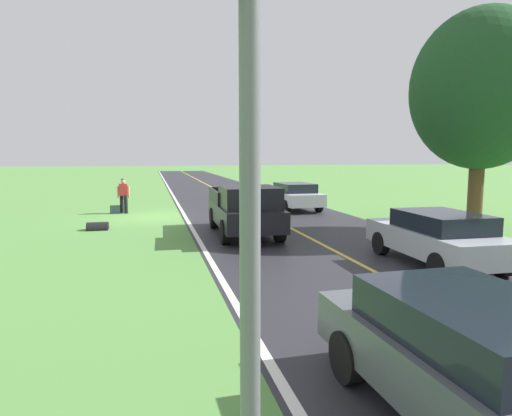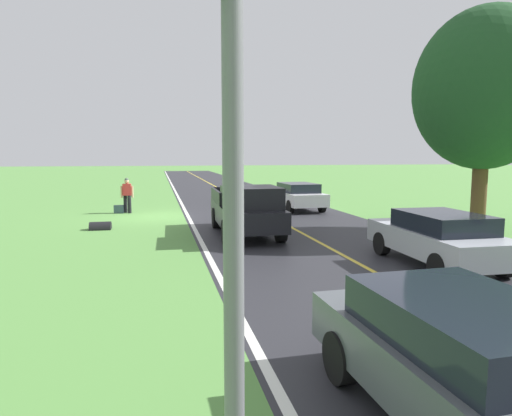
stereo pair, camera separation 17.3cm
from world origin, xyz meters
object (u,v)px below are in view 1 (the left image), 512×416
suitcase_carried (115,209)px  sedan_mid_oncoming (437,237)px  tree_far_side_near (481,90)px  sedan_ahead_same_lane (485,365)px  pickup_truck_passing (245,209)px  sedan_near_oncoming (294,195)px  traffic_light_mast (229,60)px  hitchhiker_walking (124,193)px

suitcase_carried → sedan_mid_oncoming: bearing=38.2°
tree_far_side_near → sedan_ahead_same_lane: tree_far_side_near is taller
pickup_truck_passing → sedan_near_oncoming: 8.03m
traffic_light_mast → sedan_mid_oncoming: size_ratio=1.17×
tree_far_side_near → sedan_ahead_same_lane: (8.57, 10.62, -4.48)m
hitchhiker_walking → suitcase_carried: 0.89m
traffic_light_mast → tree_far_side_near: size_ratio=0.64×
sedan_near_oncoming → suitcase_carried: bearing=-3.1°
sedan_near_oncoming → traffic_light_mast: bearing=70.4°
sedan_ahead_same_lane → sedan_mid_oncoming: same height
hitchhiker_walking → tree_far_side_near: (-13.15, 8.67, 4.25)m
traffic_light_mast → sedan_ahead_same_lane: size_ratio=1.17×
hitchhiker_walking → sedan_near_oncoming: bearing=176.3°
hitchhiker_walking → sedan_ahead_same_lane: (-4.58, 19.29, -0.23)m
tree_far_side_near → sedan_mid_oncoming: bearing=42.6°
traffic_light_mast → sedan_mid_oncoming: (-6.72, -6.88, -2.80)m
pickup_truck_passing → tree_far_side_near: size_ratio=0.67×
hitchhiker_walking → sedan_ahead_same_lane: 19.82m
tree_far_side_near → sedan_near_oncoming: tree_far_side_near is taller
suitcase_carried → tree_far_side_near: tree_far_side_near is taller
sedan_ahead_same_lane → sedan_near_oncoming: bearing=-102.4°
hitchhiker_walking → traffic_light_mast: 19.98m
tree_far_side_near → sedan_near_oncoming: (4.47, -8.11, -4.48)m
sedan_ahead_same_lane → traffic_light_mast: bearing=9.2°
pickup_truck_passing → sedan_ahead_same_lane: pickup_truck_passing is taller
traffic_light_mast → suitcase_carried: bearing=-83.3°
hitchhiker_walking → sedan_near_oncoming: 8.71m
sedan_ahead_same_lane → sedan_mid_oncoming: size_ratio=1.00×
suitcase_carried → pickup_truck_passing: size_ratio=0.08×
suitcase_carried → sedan_near_oncoming: bearing=89.8°
pickup_truck_passing → sedan_ahead_same_lane: (-0.00, 11.82, -0.21)m
sedan_ahead_same_lane → sedan_near_oncoming: same height
pickup_truck_passing → sedan_near_oncoming: (-4.10, -6.90, -0.21)m
pickup_truck_passing → sedan_mid_oncoming: bearing=126.8°
hitchhiker_walking → sedan_mid_oncoming: size_ratio=0.39×
sedan_mid_oncoming → hitchhiker_walking: bearing=-56.2°
pickup_truck_passing → sedan_ahead_same_lane: size_ratio=1.22×
tree_far_side_near → sedan_mid_oncoming: (4.55, 4.18, -4.48)m
pickup_truck_passing → sedan_mid_oncoming: pickup_truck_passing is taller
sedan_mid_oncoming → suitcase_carried: bearing=-54.8°
suitcase_carried → pickup_truck_passing: 8.97m
suitcase_carried → sedan_ahead_same_lane: sedan_ahead_same_lane is taller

